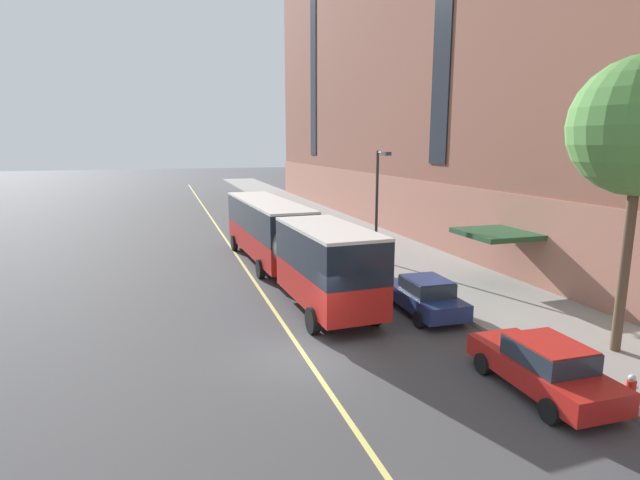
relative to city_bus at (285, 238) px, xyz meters
name	(u,v)px	position (x,y,z in m)	size (l,w,h in m)	color
ground_plane	(309,357)	(-1.60, -9.88, -2.11)	(260.00, 260.00, 0.00)	#424244
sidewalk	(501,300)	(8.13, -6.88, -2.04)	(5.80, 160.00, 0.15)	gray
city_bus	(285,238)	(0.00, 0.00, 0.00)	(3.61, 18.78, 3.65)	red
parked_car_silver_0	(338,247)	(3.93, 2.82, -1.33)	(1.97, 4.23, 1.56)	#B7B7BC
parked_car_white_3	(293,220)	(4.03, 14.08, -1.33)	(1.93, 4.79, 1.56)	silver
parked_car_navy_4	(424,296)	(4.06, -7.31, -1.33)	(2.08, 4.50, 1.56)	navy
parked_car_black_5	(273,208)	(4.11, 21.96, -1.33)	(2.06, 4.60, 1.56)	black
parked_car_red_6	(543,366)	(3.99, -14.14, -1.33)	(2.08, 4.62, 1.56)	#B21E19
street_lamp	(379,194)	(5.83, 1.36, 1.96)	(0.36, 1.48, 6.34)	#2D2D30
fire_hydrant	(631,388)	(5.73, -15.42, -1.62)	(0.42, 0.24, 0.72)	red
lane_centerline	(284,326)	(-1.70, -6.88, -2.11)	(0.16, 140.00, 0.01)	#E0D66B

